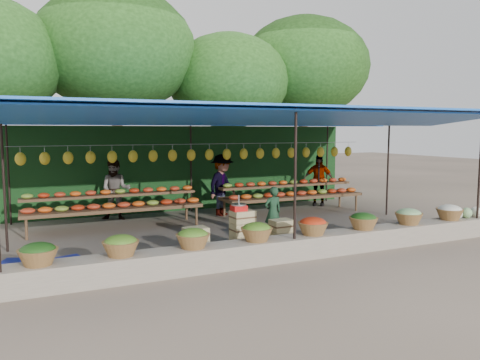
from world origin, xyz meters
name	(u,v)px	position (x,y,z in m)	size (l,w,h in m)	color
ground	(231,230)	(0.00, 0.00, 0.00)	(60.00, 60.00, 0.00)	brown
stone_curb	(290,248)	(0.00, -2.75, 0.20)	(10.60, 0.55, 0.40)	slate
stall_canopy	(229,118)	(0.00, 0.07, 2.67)	(10.80, 6.60, 2.82)	black
produce_baskets	(286,229)	(-0.10, -2.75, 0.56)	(8.98, 0.58, 0.34)	brown
netting_backdrop	(188,168)	(0.00, 3.15, 1.25)	(10.60, 0.06, 2.50)	#193F16
tree_row	(174,64)	(0.50, 6.09, 4.70)	(16.51, 5.50, 7.12)	#362513
fruit_table_left	(114,204)	(-2.49, 1.35, 0.61)	(4.21, 0.95, 0.93)	#4B2D1E
fruit_table_right	(292,192)	(2.51, 1.35, 0.61)	(4.21, 0.95, 0.93)	#4B2D1E
crate_counter	(241,233)	(-0.51, -1.69, 0.31)	(2.37, 0.36, 0.77)	#9F905B
weighing_scale	(239,207)	(-0.56, -1.69, 0.85)	(0.30, 0.30, 0.32)	red
vendor_seated	(273,212)	(0.52, -1.14, 0.57)	(0.42, 0.27, 1.14)	#1B3C24
customer_left	(116,190)	(-2.26, 2.44, 0.81)	(0.78, 0.61, 1.61)	slate
customer_mid	(222,185)	(0.56, 1.86, 0.86)	(1.11, 0.64, 1.72)	slate
customer_right	(318,180)	(3.99, 2.21, 0.81)	(0.95, 0.39, 1.62)	slate
blue_crate_front	(66,268)	(-3.89, -2.21, 0.16)	(0.52, 0.37, 0.31)	navy
blue_crate_back	(18,269)	(-4.59, -1.92, 0.15)	(0.48, 0.35, 0.29)	navy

